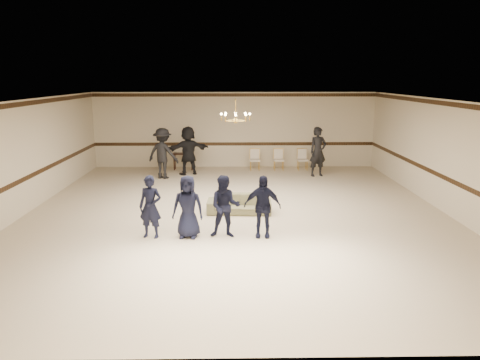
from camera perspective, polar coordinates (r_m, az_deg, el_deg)
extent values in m
cube|color=#C1B395|center=(13.25, -0.49, -4.10)|extent=(12.00, 14.00, 0.01)
cube|color=#36271E|center=(12.71, -0.52, 9.85)|extent=(12.00, 14.00, 0.01)
cube|color=beige|center=(19.82, -0.69, 6.22)|extent=(12.00, 0.01, 3.20)
cube|color=beige|center=(6.11, 0.11, -8.65)|extent=(12.00, 0.01, 3.20)
cube|color=beige|center=(14.17, -25.59, 2.39)|extent=(0.01, 14.00, 3.20)
cube|color=beige|center=(14.26, 24.40, 2.56)|extent=(0.01, 14.00, 3.20)
cube|color=#321E0F|center=(19.88, -0.69, 4.49)|extent=(12.00, 0.02, 0.14)
cube|color=#321E0F|center=(19.69, -0.71, 10.50)|extent=(12.00, 0.02, 0.14)
imported|color=black|center=(11.29, -11.04, -3.29)|extent=(0.62, 0.47, 1.53)
imported|color=black|center=(11.17, -6.48, -3.31)|extent=(0.80, 0.58, 1.53)
imported|color=black|center=(11.12, -1.85, -3.31)|extent=(0.77, 0.62, 1.53)
imported|color=black|center=(11.14, 2.79, -3.28)|extent=(0.93, 0.45, 1.53)
imported|color=#686645|center=(13.20, -0.09, -2.97)|extent=(1.86, 0.81, 0.53)
imported|color=black|center=(17.82, -9.54, 3.27)|extent=(1.43, 1.13, 1.93)
imported|color=black|center=(18.40, -6.44, 3.65)|extent=(1.88, 1.20, 1.93)
imported|color=black|center=(18.24, 9.63, 3.47)|extent=(0.81, 0.66, 1.93)
cube|color=#331A11|center=(19.51, -7.02, 2.31)|extent=(0.86, 0.42, 0.70)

